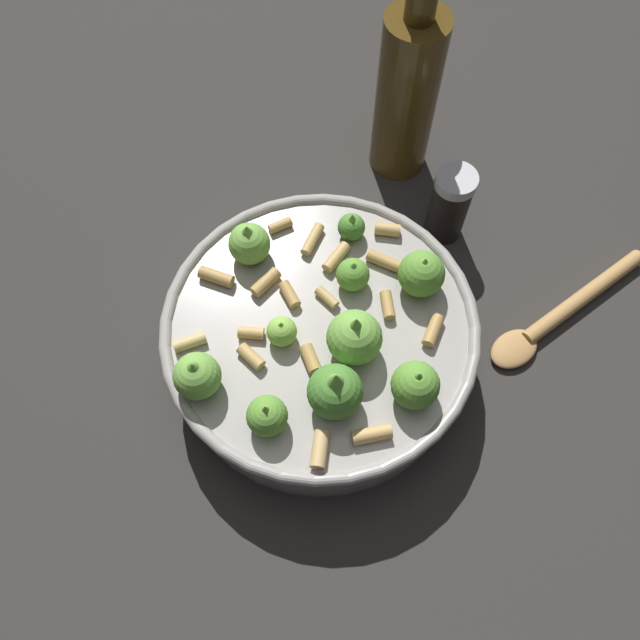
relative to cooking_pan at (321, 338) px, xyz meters
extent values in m
plane|color=#2D2B28|center=(0.00, 0.00, -0.04)|extent=(2.40, 2.40, 0.00)
cylinder|color=#9E9993|center=(0.00, 0.00, -0.01)|extent=(0.28, 0.28, 0.07)
torus|color=#9E9993|center=(0.00, 0.00, 0.02)|extent=(0.29, 0.29, 0.01)
sphere|color=#609E38|center=(0.07, 0.07, 0.04)|extent=(0.04, 0.04, 0.04)
cone|color=#609E38|center=(0.07, 0.07, 0.06)|extent=(0.02, 0.02, 0.01)
sphere|color=#4C8933|center=(-0.09, 0.04, 0.04)|extent=(0.03, 0.03, 0.03)
cone|color=#75B247|center=(-0.09, 0.04, 0.05)|extent=(0.01, 0.01, 0.01)
sphere|color=#75B247|center=(0.03, 0.02, 0.05)|extent=(0.05, 0.05, 0.05)
cone|color=#75B247|center=(0.03, 0.02, 0.07)|extent=(0.02, 0.02, 0.02)
sphere|color=#8CC64C|center=(0.01, -0.04, 0.04)|extent=(0.03, 0.03, 0.03)
cone|color=#75B247|center=(0.01, -0.04, 0.05)|extent=(0.01, 0.01, 0.01)
sphere|color=#75B247|center=(0.04, -0.11, 0.04)|extent=(0.04, 0.04, 0.04)
cone|color=#609E38|center=(0.04, -0.11, 0.06)|extent=(0.02, 0.02, 0.01)
sphere|color=#4C8933|center=(0.07, -0.01, 0.05)|extent=(0.05, 0.05, 0.05)
cone|color=#75B247|center=(0.07, -0.01, 0.07)|extent=(0.02, 0.02, 0.02)
sphere|color=#609E38|center=(-0.04, 0.04, 0.04)|extent=(0.03, 0.03, 0.03)
cone|color=#609E38|center=(-0.04, 0.04, 0.05)|extent=(0.01, 0.01, 0.01)
sphere|color=#609E38|center=(-0.03, 0.10, 0.04)|extent=(0.04, 0.04, 0.04)
cone|color=#8CC64C|center=(-0.03, 0.10, 0.06)|extent=(0.02, 0.02, 0.01)
sphere|color=#75B247|center=(-0.08, -0.05, 0.04)|extent=(0.04, 0.04, 0.04)
cone|color=#75B247|center=(-0.08, -0.05, 0.06)|extent=(0.02, 0.02, 0.02)
sphere|color=#609E38|center=(0.08, -0.06, 0.04)|extent=(0.03, 0.03, 0.03)
cone|color=#8CC64C|center=(0.08, -0.06, 0.06)|extent=(0.01, 0.01, 0.01)
cylinder|color=tan|center=(0.00, -0.12, 0.03)|extent=(0.02, 0.03, 0.01)
cylinder|color=tan|center=(0.11, 0.02, 0.03)|extent=(0.01, 0.03, 0.01)
cylinder|color=tan|center=(0.00, -0.06, 0.03)|extent=(0.02, 0.02, 0.01)
cylinder|color=tan|center=(-0.05, 0.07, 0.03)|extent=(0.03, 0.03, 0.01)
cylinder|color=tan|center=(0.11, -0.02, 0.03)|extent=(0.03, 0.02, 0.01)
cylinder|color=tan|center=(-0.03, -0.02, 0.03)|extent=(0.03, 0.02, 0.01)
cylinder|color=tan|center=(-0.11, -0.02, 0.03)|extent=(0.02, 0.02, 0.01)
cylinder|color=tan|center=(-0.09, 0.01, 0.03)|extent=(0.03, 0.03, 0.01)
cylinder|color=tan|center=(-0.09, 0.08, 0.03)|extent=(0.02, 0.03, 0.01)
cylinder|color=tan|center=(-0.06, -0.09, 0.03)|extent=(0.03, 0.03, 0.01)
cylinder|color=tan|center=(-0.07, 0.03, 0.03)|extent=(0.03, 0.03, 0.01)
cylinder|color=tan|center=(-0.01, 0.06, 0.03)|extent=(0.03, 0.01, 0.01)
cylinder|color=tan|center=(0.03, -0.01, 0.03)|extent=(0.03, 0.02, 0.01)
cylinder|color=tan|center=(0.02, -0.06, 0.03)|extent=(0.03, 0.02, 0.01)
cylinder|color=tan|center=(-0.05, -0.04, 0.03)|extent=(0.03, 0.03, 0.01)
cylinder|color=tan|center=(0.02, 0.10, 0.03)|extent=(0.03, 0.03, 0.01)
cylinder|color=tan|center=(-0.03, 0.01, 0.03)|extent=(0.02, 0.02, 0.01)
cylinder|color=black|center=(-0.13, 0.15, -0.01)|extent=(0.04, 0.04, 0.08)
cylinder|color=silver|center=(-0.13, 0.15, 0.04)|extent=(0.04, 0.04, 0.01)
cylinder|color=#4C3814|center=(-0.23, 0.13, 0.05)|extent=(0.06, 0.06, 0.19)
cylinder|color=#4C3814|center=(-0.23, 0.13, 0.16)|extent=(0.03, 0.03, 0.04)
cylinder|color=#B2844C|center=(-0.02, 0.27, -0.04)|extent=(0.09, 0.15, 0.02)
ellipsoid|color=#B2844C|center=(0.03, 0.19, -0.04)|extent=(0.06, 0.06, 0.01)
camera|label=1|loc=(0.24, -0.04, 0.54)|focal=36.16mm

